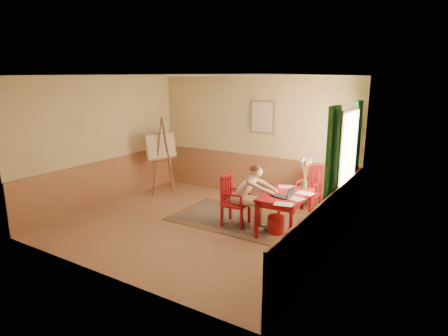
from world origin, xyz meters
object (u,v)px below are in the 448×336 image
Objects in this scene: laptop at (285,195)px; easel at (162,149)px; table at (285,199)px; chair_left at (233,200)px; chair_back at (309,190)px; figure at (249,193)px.

easel is at bearing 166.85° from laptop.
table is at bearing -9.85° from easel.
easel reaches higher than chair_left.
chair_left is (-0.96, -0.21, -0.14)m from table.
table is 1.00m from chair_left.
figure reaches higher than chair_back.
easel is (-2.75, 0.78, 0.44)m from figure.
chair_back is (1.01, 1.37, 0.02)m from chair_left.
table is at bearing 15.82° from figure.
easel is (-3.48, 0.81, 0.35)m from laptop.
table is 3.49m from easel.
chair_left is at bearing 179.56° from laptop.
figure is at bearing 5.26° from chair_left.
easel is at bearing 170.15° from table.
figure is at bearing 177.16° from laptop.
easel is (-2.44, 0.81, 0.62)m from chair_left.
easel is at bearing -170.78° from chair_back.
laptop is 3.59m from easel.
table is at bearing -92.23° from chair_back.
table is 1.26× the size of chair_left.
chair_left is 0.52× the size of easel.
chair_left is 2.49× the size of laptop.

